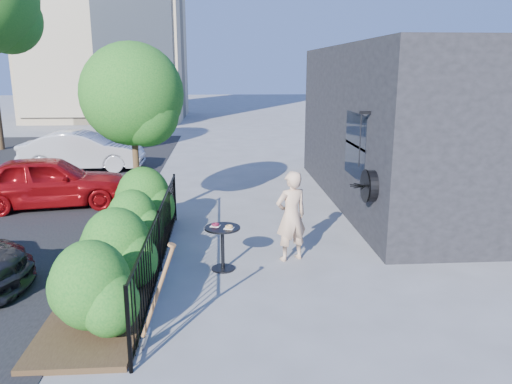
{
  "coord_description": "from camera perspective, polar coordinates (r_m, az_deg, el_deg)",
  "views": [
    {
      "loc": [
        -0.41,
        -8.2,
        3.44
      ],
      "look_at": [
        0.22,
        0.77,
        1.2
      ],
      "focal_mm": 35.0,
      "sensor_mm": 36.0,
      "label": 1
    }
  ],
  "objects": [
    {
      "name": "ground",
      "position": [
        8.9,
        -1.07,
        -8.74
      ],
      "size": [
        120.0,
        120.0,
        0.0
      ],
      "primitive_type": "plane",
      "color": "gray",
      "rests_on": "ground"
    },
    {
      "name": "shop_building",
      "position": [
        14.08,
        21.01,
        7.19
      ],
      "size": [
        6.22,
        9.0,
        4.0
      ],
      "color": "black",
      "rests_on": "ground"
    },
    {
      "name": "fence",
      "position": [
        8.76,
        -10.98,
        -5.47
      ],
      "size": [
        0.05,
        6.05,
        1.1
      ],
      "color": "black",
      "rests_on": "ground"
    },
    {
      "name": "planting_bed",
      "position": [
        9.06,
        -15.27,
        -8.58
      ],
      "size": [
        1.3,
        6.0,
        0.08
      ],
      "primitive_type": "cube",
      "color": "#382616",
      "rests_on": "ground"
    },
    {
      "name": "shrubs",
      "position": [
        8.9,
        -14.79,
        -4.41
      ],
      "size": [
        1.1,
        5.6,
        1.24
      ],
      "color": "#135418",
      "rests_on": "ground"
    },
    {
      "name": "patio_tree",
      "position": [
        11.13,
        -13.65,
        10.12
      ],
      "size": [
        2.2,
        2.2,
        3.94
      ],
      "color": "#3F2B19",
      "rests_on": "ground"
    },
    {
      "name": "cafe_table",
      "position": [
        8.7,
        -3.84,
        -5.53
      ],
      "size": [
        0.62,
        0.62,
        0.83
      ],
      "rotation": [
        0.0,
        0.0,
        -0.36
      ],
      "color": "black",
      "rests_on": "ground"
    },
    {
      "name": "woman",
      "position": [
        9.06,
        4.03,
        -2.76
      ],
      "size": [
        0.71,
        0.59,
        1.67
      ],
      "primitive_type": "imported",
      "rotation": [
        0.0,
        0.0,
        3.5
      ],
      "color": "#D0A887",
      "rests_on": "ground"
    },
    {
      "name": "shovel",
      "position": [
        6.44,
        -11.41,
        -12.21
      ],
      "size": [
        0.49,
        0.18,
        1.42
      ],
      "color": "brown",
      "rests_on": "ground"
    },
    {
      "name": "car_red",
      "position": [
        13.64,
        -22.59,
        1.13
      ],
      "size": [
        4.08,
        2.19,
        1.32
      ],
      "primitive_type": "imported",
      "rotation": [
        0.0,
        0.0,
        1.74
      ],
      "color": "maroon",
      "rests_on": "ground"
    },
    {
      "name": "car_silver",
      "position": [
        18.21,
        -19.18,
        4.46
      ],
      "size": [
        4.08,
        1.45,
        1.34
      ],
      "primitive_type": "imported",
      "rotation": [
        0.0,
        0.0,
        1.58
      ],
      "color": "#BABABF",
      "rests_on": "ground"
    }
  ]
}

